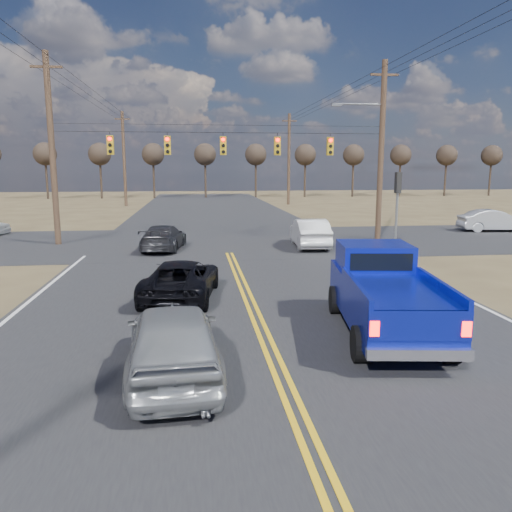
{
  "coord_description": "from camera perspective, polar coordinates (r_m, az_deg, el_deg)",
  "views": [
    {
      "loc": [
        -1.65,
        -9.87,
        4.12
      ],
      "look_at": [
        0.17,
        4.77,
        1.5
      ],
      "focal_mm": 35.0,
      "sensor_mm": 36.0,
      "label": 1
    }
  ],
  "objects": [
    {
      "name": "signal_gantry",
      "position": [
        27.76,
        -2.69,
        12.01
      ],
      "size": [
        19.6,
        4.83,
        10.0
      ],
      "color": "#473323",
      "rests_on": "ground"
    },
    {
      "name": "road_cross",
      "position": [
        28.22,
        -3.66,
        1.65
      ],
      "size": [
        120.0,
        12.0,
        0.02
      ],
      "primitive_type": "cube",
      "color": "#28282B",
      "rests_on": "ground"
    },
    {
      "name": "white_car_queue",
      "position": [
        26.29,
        6.18,
        2.64
      ],
      "size": [
        1.93,
        4.65,
        1.5
      ],
      "primitive_type": "imported",
      "rotation": [
        0.0,
        0.0,
        3.06
      ],
      "color": "silver",
      "rests_on": "ground"
    },
    {
      "name": "ground",
      "position": [
        10.82,
        2.29,
        -12.31
      ],
      "size": [
        160.0,
        160.0,
        0.0
      ],
      "primitive_type": "plane",
      "color": "brown",
      "rests_on": "ground"
    },
    {
      "name": "road_main",
      "position": [
        20.36,
        -2.28,
        -1.61
      ],
      "size": [
        14.0,
        120.0,
        0.02
      ],
      "primitive_type": "cube",
      "color": "#28282B",
      "rests_on": "ground"
    },
    {
      "name": "silver_suv",
      "position": [
        10.13,
        -9.44,
        -9.43
      ],
      "size": [
        2.07,
        4.57,
        1.52
      ],
      "primitive_type": "imported",
      "rotation": [
        0.0,
        0.0,
        3.2
      ],
      "color": "gray",
      "rests_on": "ground"
    },
    {
      "name": "treeline",
      "position": [
        36.9,
        -4.62,
        12.49
      ],
      "size": [
        87.0,
        117.8,
        7.4
      ],
      "color": "#33261C",
      "rests_on": "ground"
    },
    {
      "name": "black_suv",
      "position": [
        16.05,
        -8.54,
        -2.63
      ],
      "size": [
        2.69,
        4.72,
        1.24
      ],
      "primitive_type": "imported",
      "rotation": [
        0.0,
        0.0,
        3.0
      ],
      "color": "black",
      "rests_on": "ground"
    },
    {
      "name": "dgrey_car_queue",
      "position": [
        25.66,
        -10.51,
        2.1
      ],
      "size": [
        2.36,
        4.59,
        1.27
      ],
      "primitive_type": "imported",
      "rotation": [
        0.0,
        0.0,
        3.01
      ],
      "color": "#2B2B2F",
      "rests_on": "ground"
    },
    {
      "name": "pickup_truck",
      "position": [
        12.93,
        14.42,
        -4.15
      ],
      "size": [
        2.82,
        5.79,
        2.09
      ],
      "rotation": [
        0.0,
        0.0,
        -0.14
      ],
      "color": "black",
      "rests_on": "ground"
    },
    {
      "name": "cross_car_east_near",
      "position": [
        36.08,
        25.5,
        3.67
      ],
      "size": [
        2.02,
        4.47,
        1.42
      ],
      "primitive_type": "imported",
      "rotation": [
        0.0,
        0.0,
        1.45
      ],
      "color": "#AFB2B8",
      "rests_on": "ground"
    },
    {
      "name": "utility_poles",
      "position": [
        26.94,
        -3.65,
        12.4
      ],
      "size": [
        19.6,
        58.32,
        10.0
      ],
      "color": "#473323",
      "rests_on": "ground"
    }
  ]
}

